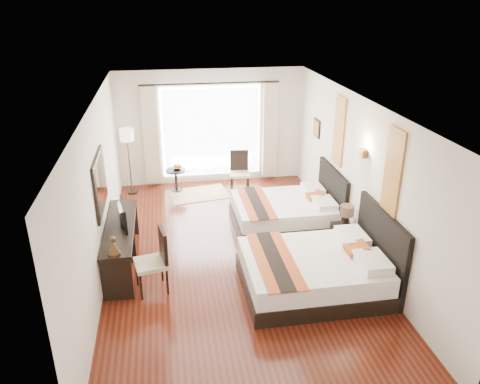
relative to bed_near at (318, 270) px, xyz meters
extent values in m
cube|color=#3C110B|center=(-1.17, 1.19, -0.34)|extent=(4.50, 7.50, 0.01)
cube|color=white|center=(-1.17, 1.19, 2.46)|extent=(4.50, 7.50, 0.02)
cube|color=silver|center=(1.07, 1.19, 1.07)|extent=(0.01, 7.50, 2.80)
cube|color=silver|center=(-3.42, 1.19, 1.07)|extent=(0.01, 7.50, 2.80)
cube|color=silver|center=(-1.17, 4.94, 1.07)|extent=(4.50, 0.01, 2.80)
cube|color=silver|center=(-1.17, -2.55, 1.07)|extent=(4.50, 0.01, 2.80)
cube|color=white|center=(-1.17, 4.92, 0.97)|extent=(2.40, 0.02, 2.20)
cube|color=white|center=(-1.17, 4.86, 0.97)|extent=(2.30, 0.02, 2.10)
cube|color=beige|center=(-2.62, 4.82, 0.95)|extent=(0.35, 0.14, 2.35)
cube|color=beige|center=(0.28, 4.82, 0.95)|extent=(0.35, 0.14, 2.35)
cube|color=brown|center=(1.06, 0.00, 1.62)|extent=(0.03, 0.50, 1.35)
cube|color=brown|center=(1.06, 2.27, 1.62)|extent=(0.03, 0.50, 1.35)
cube|color=#412F17|center=(1.02, 0.99, 1.59)|extent=(0.10, 0.14, 0.14)
cube|color=black|center=(-3.39, 1.28, 1.22)|extent=(0.04, 1.25, 0.95)
cube|color=white|center=(-3.37, 1.28, 1.22)|extent=(0.01, 1.12, 0.82)
cube|color=black|center=(-0.11, 0.00, -0.20)|extent=(2.20, 1.71, 0.27)
cube|color=white|center=(-0.11, 0.00, 0.10)|extent=(2.14, 1.67, 0.32)
cube|color=black|center=(1.03, 0.00, 0.31)|extent=(0.08, 1.71, 1.29)
cube|color=maroon|center=(-0.72, 0.00, 0.27)|extent=(0.59, 1.77, 0.02)
cube|color=black|center=(-0.01, 2.27, -0.21)|extent=(1.99, 1.56, 0.24)
cube|color=white|center=(-0.01, 2.27, 0.06)|extent=(1.93, 1.52, 0.29)
cube|color=black|center=(1.03, 2.27, 0.25)|extent=(0.08, 1.56, 1.17)
cube|color=maroon|center=(-0.57, 2.27, 0.21)|extent=(0.53, 1.62, 0.02)
cube|color=black|center=(0.86, 0.99, -0.07)|extent=(0.44, 0.54, 0.52)
cylinder|color=black|center=(0.87, 1.10, 0.27)|extent=(0.11, 0.11, 0.21)
cylinder|color=#3D291D|center=(0.87, 1.10, 0.47)|extent=(0.25, 0.25, 0.19)
imported|color=black|center=(0.90, 0.86, 0.23)|extent=(0.14, 0.14, 0.13)
cube|color=black|center=(-3.16, 1.28, 0.05)|extent=(0.50, 2.20, 0.76)
imported|color=black|center=(-3.14, 1.24, 0.64)|extent=(0.21, 0.75, 0.43)
cube|color=beige|center=(-2.64, 0.38, 0.16)|extent=(0.57, 0.57, 0.07)
cube|color=black|center=(-2.43, 0.42, 0.45)|extent=(0.14, 0.46, 0.54)
cylinder|color=black|center=(-3.15, 4.48, -0.32)|extent=(0.24, 0.24, 0.03)
cylinder|color=#412F17|center=(-3.15, 4.48, 0.36)|extent=(0.03, 0.03, 1.34)
cylinder|color=#F4E8BF|center=(-3.15, 4.48, 1.11)|extent=(0.32, 0.32, 0.28)
cylinder|color=black|center=(-2.09, 4.44, -0.06)|extent=(0.47, 0.47, 0.54)
imported|color=#4A2F1A|center=(-2.06, 4.46, 0.24)|extent=(0.30, 0.30, 0.06)
cube|color=beige|center=(-0.60, 4.11, 0.13)|extent=(0.50, 0.50, 0.06)
cube|color=black|center=(-0.58, 4.31, 0.41)|extent=(0.43, 0.09, 0.51)
cube|color=tan|center=(-1.57, 4.13, -0.33)|extent=(1.46, 1.11, 0.01)
camera|label=1|loc=(-2.28, -6.10, 4.11)|focal=35.00mm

